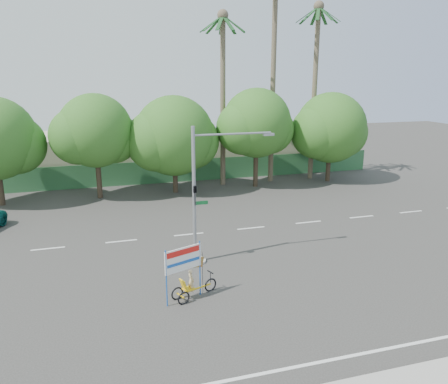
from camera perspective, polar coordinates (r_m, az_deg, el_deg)
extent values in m
plane|color=#33302D|center=(20.17, 5.94, -12.67)|extent=(120.00, 120.00, 0.00)
cube|color=#336B3D|center=(39.49, -5.85, 2.76)|extent=(38.00, 0.08, 2.00)
cube|color=beige|center=(43.20, -20.21, 4.33)|extent=(12.00, 8.00, 4.00)
cube|color=beige|center=(45.65, 3.02, 5.51)|extent=(14.00, 8.00, 3.60)
cylinder|color=#473828|center=(35.99, -27.24, 1.18)|extent=(0.40, 0.40, 3.52)
sphere|color=#2E5C1B|center=(35.57, -25.52, 5.59)|extent=(4.32, 4.32, 4.32)
cylinder|color=#473828|center=(35.27, -16.06, 2.21)|extent=(0.40, 0.40, 3.74)
sphere|color=#2E5C1B|center=(34.70, -16.47, 7.69)|extent=(5.60, 5.60, 5.60)
sphere|color=#2E5C1B|center=(35.10, -14.33, 6.93)|extent=(4.03, 4.03, 4.03)
sphere|color=#2E5C1B|center=(34.52, -18.52, 6.92)|extent=(4.26, 4.26, 4.26)
cylinder|color=#473828|center=(35.81, -6.41, 2.54)|extent=(0.40, 0.40, 3.30)
sphere|color=#2E5C1B|center=(35.29, -6.55, 7.30)|extent=(6.40, 6.40, 6.40)
sphere|color=#2E5C1B|center=(35.92, -4.33, 6.64)|extent=(4.61, 4.61, 4.61)
sphere|color=#2E5C1B|center=(34.87, -8.81, 6.63)|extent=(4.86, 4.86, 4.86)
cylinder|color=#473828|center=(37.56, 4.17, 3.62)|extent=(0.40, 0.40, 3.87)
sphere|color=#2E5C1B|center=(37.02, 4.27, 8.97)|extent=(5.80, 5.80, 5.80)
sphere|color=#2E5C1B|center=(37.84, 5.96, 8.12)|extent=(4.18, 4.18, 4.18)
sphere|color=#2E5C1B|center=(36.39, 2.46, 8.33)|extent=(4.41, 4.41, 4.41)
cylinder|color=#473828|center=(40.55, 13.49, 3.78)|extent=(0.40, 0.40, 3.43)
sphere|color=#2E5C1B|center=(40.08, 13.77, 8.16)|extent=(6.20, 6.20, 6.20)
sphere|color=#2E5C1B|center=(41.11, 15.21, 7.46)|extent=(4.46, 4.46, 4.46)
sphere|color=#2E5C1B|center=(39.22, 12.14, 7.65)|extent=(4.71, 4.71, 4.71)
cylinder|color=#70604C|center=(38.96, 6.40, 13.71)|extent=(0.44, 0.44, 17.00)
cylinder|color=#70604C|center=(40.69, 11.69, 12.14)|extent=(0.44, 0.44, 15.00)
sphere|color=#70604C|center=(41.04, 12.28, 22.65)|extent=(0.90, 0.90, 0.90)
cube|color=#1C4C21|center=(41.40, 13.46, 21.59)|extent=(1.91, 0.28, 1.36)
cube|color=#1C4C21|center=(41.82, 12.74, 21.56)|extent=(1.65, 1.44, 1.36)
cube|color=#1C4C21|center=(41.85, 11.80, 21.60)|extent=(0.61, 1.93, 1.36)
cube|color=#1C4C21|center=(41.46, 11.04, 21.71)|extent=(1.20, 1.80, 1.36)
cube|color=#1C4C21|center=(40.84, 10.82, 21.82)|extent=(1.89, 0.92, 1.36)
cube|color=#1C4C21|center=(40.27, 11.27, 21.90)|extent=(1.89, 0.92, 1.36)
cube|color=#1C4C21|center=(40.02, 12.18, 21.90)|extent=(1.20, 1.80, 1.36)
cube|color=#1C4C21|center=(40.22, 13.12, 21.81)|extent=(0.61, 1.93, 1.36)
cube|color=#1C4C21|center=(40.77, 13.62, 21.69)|extent=(1.65, 1.44, 1.36)
cylinder|color=#70604C|center=(37.53, -0.15, 11.46)|extent=(0.44, 0.44, 14.00)
sphere|color=#70604C|center=(37.74, -0.16, 22.13)|extent=(0.90, 0.90, 0.90)
cube|color=#1C4C21|center=(37.93, 1.31, 21.08)|extent=(1.91, 0.28, 1.36)
cube|color=#1C4C21|center=(38.44, 0.68, 21.01)|extent=(1.65, 1.44, 1.36)
cube|color=#1C4C21|center=(38.59, -0.32, 20.98)|extent=(0.61, 1.93, 1.36)
cube|color=#1C4C21|center=(38.32, -1.25, 21.02)|extent=(1.20, 1.80, 1.36)
cube|color=#1C4C21|center=(37.74, -1.69, 21.11)|extent=(1.89, 0.92, 1.36)
cube|color=#1C4C21|center=(37.12, -1.42, 21.22)|extent=(1.89, 0.92, 1.36)
cube|color=#1C4C21|center=(36.75, -0.53, 21.28)|extent=(1.20, 1.80, 1.36)
cube|color=#1C4C21|center=(36.82, 0.54, 21.27)|extent=(0.61, 1.93, 1.36)
cube|color=#1C4C21|center=(37.29, 1.26, 21.19)|extent=(1.65, 1.44, 1.36)
cylinder|color=gray|center=(22.92, -3.77, -8.94)|extent=(1.10, 1.10, 0.10)
cylinder|color=gray|center=(21.75, -3.93, -0.61)|extent=(0.18, 0.18, 7.00)
cylinder|color=gray|center=(21.64, 1.15, 7.60)|extent=(4.00, 0.10, 0.10)
cube|color=gray|center=(22.29, 5.85, 7.49)|extent=(0.55, 0.20, 0.12)
imported|color=black|center=(21.51, -3.80, -0.50)|extent=(0.16, 0.20, 1.00)
cube|color=#14662D|center=(21.92, -3.02, -1.42)|extent=(0.70, 0.04, 0.18)
torus|color=black|center=(19.94, -1.78, -12.03)|extent=(0.61, 0.30, 0.63)
torus|color=black|center=(19.37, -6.13, -13.04)|extent=(0.57, 0.28, 0.59)
torus|color=black|center=(18.98, -5.29, -13.65)|extent=(0.57, 0.28, 0.59)
cube|color=yellow|center=(19.52, -3.71, -12.52)|extent=(1.49, 0.62, 0.06)
cube|color=yellow|center=(19.17, -5.72, -13.30)|extent=(0.25, 0.54, 0.05)
cube|color=yellow|center=(19.28, -4.65, -12.47)|extent=(0.57, 0.53, 0.06)
cube|color=yellow|center=(19.04, -5.32, -11.98)|extent=(0.34, 0.44, 0.50)
cylinder|color=black|center=(19.77, -1.79, -11.08)|extent=(0.04, 0.04, 0.51)
cube|color=black|center=(19.67, -1.80, -10.42)|extent=(0.19, 0.40, 0.04)
imported|color=#CCB284|center=(19.18, -4.32, -11.42)|extent=(0.36, 0.43, 1.00)
cylinder|color=blue|center=(18.43, -7.54, -11.17)|extent=(0.07, 0.07, 2.51)
cylinder|color=blue|center=(19.23, -3.17, -9.90)|extent=(0.07, 0.07, 2.51)
cube|color=white|center=(18.54, -5.36, -8.71)|extent=(1.66, 0.68, 1.02)
cube|color=red|center=(18.39, -5.33, -7.82)|extent=(1.48, 0.59, 0.24)
cube|color=blue|center=(18.57, -5.29, -9.14)|extent=(1.48, 0.59, 0.13)
cylinder|color=black|center=(19.42, -2.82, -10.54)|extent=(0.02, 0.02, 1.95)
cube|color=red|center=(19.00, -3.66, -9.15)|extent=(0.77, 0.32, 0.61)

